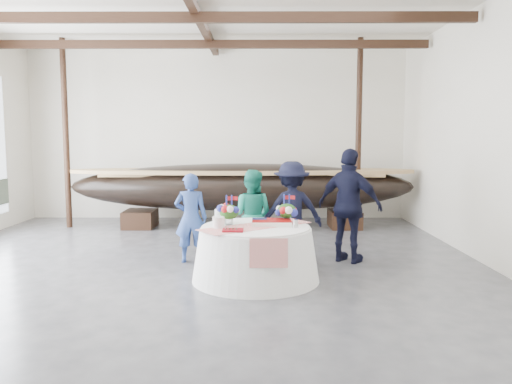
{
  "coord_description": "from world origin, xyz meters",
  "views": [
    {
      "loc": [
        1.1,
        -7.44,
        2.17
      ],
      "look_at": [
        1.06,
        1.43,
        1.2
      ],
      "focal_mm": 35.0,
      "sensor_mm": 36.0,
      "label": 1
    }
  ],
  "objects": [
    {
      "name": "longboat_display",
      "position": [
        0.72,
        4.54,
        0.99
      ],
      "size": [
        8.29,
        1.66,
        1.56
      ],
      "color": "black",
      "rests_on": "ground"
    },
    {
      "name": "pavilion_structure",
      "position": [
        0.0,
        0.79,
        4.0
      ],
      "size": [
        9.8,
        11.76,
        4.5
      ],
      "color": "black",
      "rests_on": "ground"
    },
    {
      "name": "guest_woman_blue",
      "position": [
        -0.07,
        1.12,
        0.78
      ],
      "size": [
        0.58,
        0.38,
        1.57
      ],
      "primitive_type": "imported",
      "rotation": [
        0.0,
        0.0,
        3.15
      ],
      "color": "navy",
      "rests_on": "ground"
    },
    {
      "name": "guest_man_left",
      "position": [
        1.7,
        1.4,
        0.88
      ],
      "size": [
        1.22,
        0.82,
        1.75
      ],
      "primitive_type": "imported",
      "rotation": [
        0.0,
        0.0,
        3.3
      ],
      "color": "black",
      "rests_on": "ground"
    },
    {
      "name": "guest_man_right",
      "position": [
        2.69,
        1.15,
        0.99
      ],
      "size": [
        1.24,
        1.06,
        1.99
      ],
      "primitive_type": "imported",
      "rotation": [
        0.0,
        0.0,
        2.54
      ],
      "color": "black",
      "rests_on": "ground"
    },
    {
      "name": "floor",
      "position": [
        0.0,
        0.0,
        0.0
      ],
      "size": [
        10.0,
        12.0,
        0.01
      ],
      "primitive_type": "cube",
      "color": "#3D3D42",
      "rests_on": "ground"
    },
    {
      "name": "wall_back",
      "position": [
        0.0,
        6.0,
        2.25
      ],
      "size": [
        10.0,
        0.02,
        4.5
      ],
      "primitive_type": "cube",
      "color": "silver",
      "rests_on": "ground"
    },
    {
      "name": "guest_woman_teal",
      "position": [
        0.98,
        1.31,
        0.81
      ],
      "size": [
        0.91,
        0.79,
        1.61
      ],
      "primitive_type": "imported",
      "rotation": [
        0.0,
        0.0,
        2.88
      ],
      "color": "#1A866F",
      "rests_on": "ground"
    },
    {
      "name": "banquet_table",
      "position": [
        1.06,
        0.03,
        0.42
      ],
      "size": [
        1.94,
        1.94,
        0.83
      ],
      "color": "white",
      "rests_on": "ground"
    },
    {
      "name": "tabletop_items",
      "position": [
        1.06,
        0.17,
        0.98
      ],
      "size": [
        1.77,
        1.52,
        0.4
      ],
      "color": "red",
      "rests_on": "banquet_table"
    }
  ]
}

